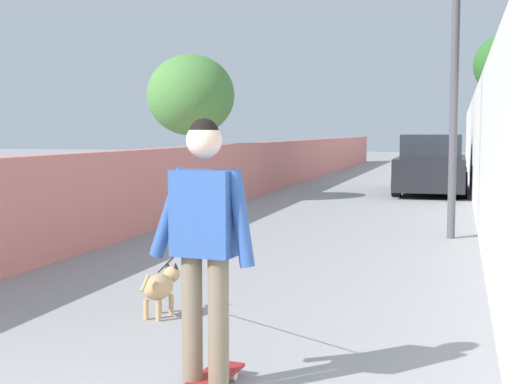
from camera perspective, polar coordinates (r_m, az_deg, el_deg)
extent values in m
plane|color=gray|center=(16.45, 8.09, -0.81)|extent=(80.00, 80.00, 0.00)
cube|color=#CC726B|center=(15.08, -3.17, 1.26)|extent=(48.00, 0.30, 1.34)
cube|color=silver|center=(14.23, 17.86, 3.21)|extent=(48.00, 0.30, 2.53)
cylinder|color=brown|center=(21.25, 19.49, 4.15)|extent=(0.29, 0.29, 2.90)
ellipsoid|color=#2D6628|center=(21.33, 19.65, 9.60)|extent=(1.93, 1.93, 1.79)
cylinder|color=brown|center=(16.34, -5.22, 2.42)|extent=(0.18, 0.18, 1.85)
ellipsoid|color=#4C843D|center=(16.35, -5.26, 7.76)|extent=(1.99, 1.99, 1.84)
cylinder|color=#4C4C51|center=(11.12, 15.64, 7.79)|extent=(0.12, 0.12, 4.44)
cube|color=maroon|center=(4.58, -4.07, -15.01)|extent=(0.82, 0.28, 0.02)
cylinder|color=beige|center=(4.86, -3.36, -14.33)|extent=(0.06, 0.04, 0.06)
cylinder|color=beige|center=(4.80, -1.79, -14.55)|extent=(0.06, 0.04, 0.06)
cylinder|color=#726651|center=(4.49, -5.16, -9.98)|extent=(0.14, 0.14, 0.79)
cylinder|color=#726651|center=(4.42, -3.04, -10.23)|extent=(0.14, 0.14, 0.79)
cube|color=#2D5199|center=(4.33, -4.16, -1.70)|extent=(0.26, 0.40, 0.53)
cylinder|color=#2D5199|center=(4.44, -6.95, -1.68)|extent=(0.12, 0.29, 0.58)
cylinder|color=#2D5199|center=(4.23, -1.23, -2.16)|extent=(0.11, 0.18, 0.59)
sphere|color=beige|center=(4.30, -4.20, 4.17)|extent=(0.22, 0.22, 0.22)
sphere|color=black|center=(4.30, -4.20, 4.68)|extent=(0.19, 0.19, 0.19)
ellipsoid|color=tan|center=(6.32, -7.83, -7.58)|extent=(0.38, 0.25, 0.22)
sphere|color=tan|center=(6.51, -6.79, -6.57)|extent=(0.15, 0.15, 0.15)
cone|color=black|center=(6.51, -7.10, -5.85)|extent=(0.05, 0.05, 0.06)
cone|color=black|center=(6.48, -6.48, -5.90)|extent=(0.05, 0.05, 0.06)
cylinder|color=tan|center=(6.49, -7.77, -8.87)|extent=(0.04, 0.04, 0.18)
cylinder|color=tan|center=(6.43, -6.83, -8.98)|extent=(0.04, 0.04, 0.18)
cylinder|color=tan|center=(6.29, -8.82, -9.31)|extent=(0.04, 0.04, 0.18)
cylinder|color=tan|center=(6.23, -7.86, -9.44)|extent=(0.04, 0.04, 0.18)
cylinder|color=tan|center=(6.11, -8.92, -7.27)|extent=(0.14, 0.04, 0.13)
cylinder|color=black|center=(5.31, -6.33, -4.93)|extent=(1.61, 1.03, 0.66)
cube|color=black|center=(19.23, 13.92, 1.59)|extent=(4.29, 1.70, 0.80)
cube|color=#262B33|center=(19.21, 13.96, 3.61)|extent=(2.23, 1.50, 0.60)
cylinder|color=black|center=(20.62, 11.85, 1.17)|extent=(0.64, 0.22, 0.64)
cylinder|color=black|center=(20.56, 16.25, 1.07)|extent=(0.64, 0.22, 0.64)
cylinder|color=black|center=(17.97, 11.23, 0.65)|extent=(0.64, 0.22, 0.64)
cylinder|color=black|center=(17.91, 16.27, 0.53)|extent=(0.64, 0.22, 0.64)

